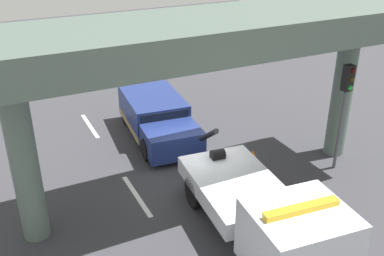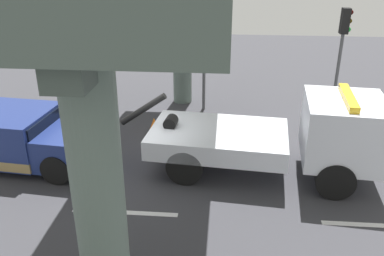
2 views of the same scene
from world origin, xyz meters
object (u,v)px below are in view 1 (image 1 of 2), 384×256
towed_van_green (157,118)px  traffic_light_near (346,95)px  tow_truck_white (268,216)px  traffic_cone_orange (253,157)px

towed_van_green → traffic_light_near: size_ratio=1.37×
tow_truck_white → towed_van_green: 8.02m
towed_van_green → traffic_light_near: 7.53m
towed_van_green → traffic_cone_orange: towed_van_green is taller
tow_truck_white → traffic_light_near: traffic_light_near is taller
tow_truck_white → towed_van_green: size_ratio=1.36×
tow_truck_white → traffic_light_near: bearing=118.0°
traffic_light_near → traffic_cone_orange: (-1.57, -2.55, -2.60)m
traffic_light_near → towed_van_green: bearing=-138.5°
traffic_cone_orange → towed_van_green: bearing=-149.7°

